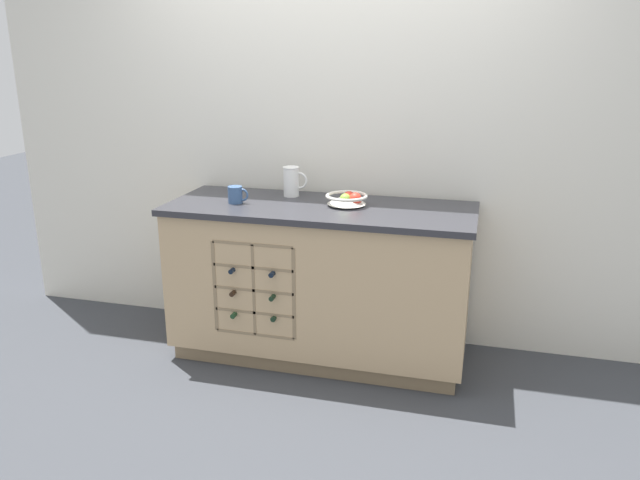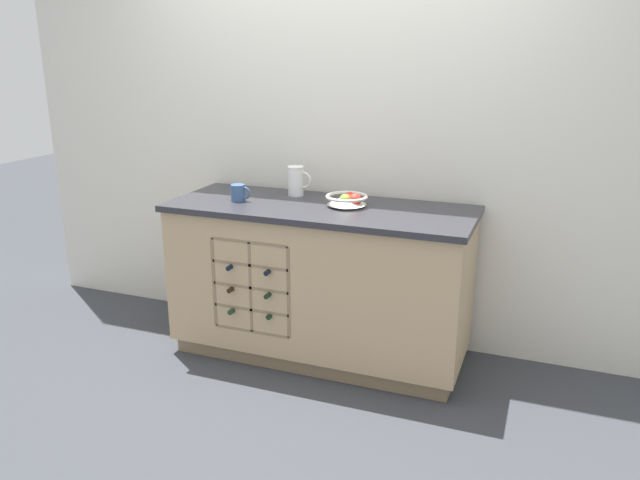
# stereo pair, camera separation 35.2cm
# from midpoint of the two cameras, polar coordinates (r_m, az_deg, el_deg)

# --- Properties ---
(ground_plane) EXTENTS (14.00, 14.00, 0.00)m
(ground_plane) POSITION_cam_midpoint_polar(r_m,az_deg,el_deg) (3.79, -2.70, -10.33)
(ground_plane) COLOR #383A3F
(back_wall) EXTENTS (4.40, 0.06, 2.55)m
(back_wall) POSITION_cam_midpoint_polar(r_m,az_deg,el_deg) (3.76, -1.19, 9.90)
(back_wall) COLOR silver
(back_wall) RESTS_ON ground_plane
(kitchen_island) EXTENTS (1.72, 0.69, 0.91)m
(kitchen_island) POSITION_cam_midpoint_polar(r_m,az_deg,el_deg) (3.60, -2.89, -3.81)
(kitchen_island) COLOR #8B7354
(kitchen_island) RESTS_ON ground_plane
(fruit_bowl) EXTENTS (0.24, 0.24, 0.08)m
(fruit_bowl) POSITION_cam_midpoint_polar(r_m,az_deg,el_deg) (3.46, -0.39, 3.79)
(fruit_bowl) COLOR silver
(fruit_bowl) RESTS_ON kitchen_island
(white_pitcher) EXTENTS (0.15, 0.10, 0.18)m
(white_pitcher) POSITION_cam_midpoint_polar(r_m,az_deg,el_deg) (3.69, -5.34, 5.39)
(white_pitcher) COLOR white
(white_pitcher) RESTS_ON kitchen_island
(ceramic_mug) EXTENTS (0.12, 0.08, 0.10)m
(ceramic_mug) POSITION_cam_midpoint_polar(r_m,az_deg,el_deg) (3.58, -10.52, 4.06)
(ceramic_mug) COLOR #385684
(ceramic_mug) RESTS_ON kitchen_island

